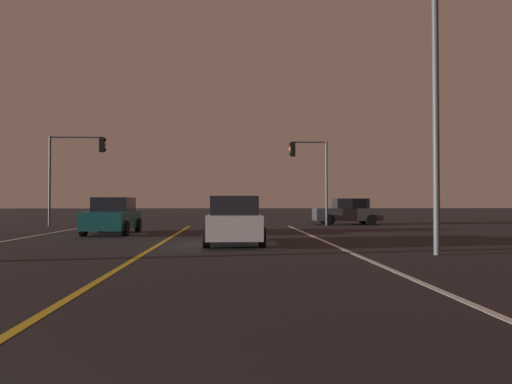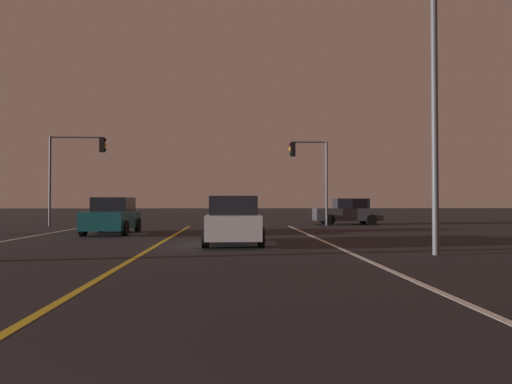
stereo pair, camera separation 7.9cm
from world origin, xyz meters
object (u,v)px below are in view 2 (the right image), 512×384
object	(u,v)px
street_lamp_right_near	(416,60)
car_crossing_side	(348,212)
car_oncoming	(113,216)
traffic_light_near_left	(77,159)
car_lead_same_lane	(233,221)
traffic_light_near_right	(309,163)

from	to	relation	value
street_lamp_right_near	car_crossing_side	bearing A→B (deg)	-97.81
car_oncoming	traffic_light_near_left	distance (m)	8.72
car_lead_same_lane	traffic_light_near_right	world-z (taller)	traffic_light_near_right
car_oncoming	car_lead_same_lane	distance (m)	7.82
car_oncoming	car_lead_same_lane	size ratio (longest dim) A/B	1.00
car_oncoming	street_lamp_right_near	bearing A→B (deg)	50.06
car_lead_same_lane	traffic_light_near_left	xyz separation A→B (m)	(-9.56, 12.50, 3.28)
car_lead_same_lane	traffic_light_near_right	bearing A→B (deg)	-20.90
traffic_light_near_right	street_lamp_right_near	distance (m)	16.15
car_oncoming	traffic_light_near_left	xyz separation A→B (m)	(-3.97, 7.04, 3.28)
traffic_light_near_left	car_oncoming	bearing A→B (deg)	-60.60
traffic_light_near_right	traffic_light_near_left	world-z (taller)	traffic_light_near_left
car_crossing_side	traffic_light_near_right	size ratio (longest dim) A/B	0.81
car_lead_same_lane	car_crossing_side	bearing A→B (deg)	-28.95
car_oncoming	traffic_light_near_left	world-z (taller)	traffic_light_near_left
street_lamp_right_near	traffic_light_near_left	bearing A→B (deg)	-47.45
car_oncoming	street_lamp_right_near	size ratio (longest dim) A/B	0.49
car_oncoming	traffic_light_near_left	bearing A→B (deg)	-150.60
car_oncoming	traffic_light_near_right	distance (m)	12.90
car_lead_same_lane	car_oncoming	bearing A→B (deg)	45.67
car_crossing_side	street_lamp_right_near	xyz separation A→B (m)	(-2.36, -17.19, 4.72)
car_crossing_side	street_lamp_right_near	bearing A→B (deg)	82.19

